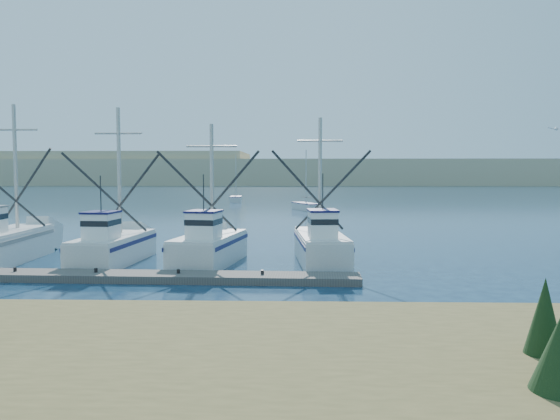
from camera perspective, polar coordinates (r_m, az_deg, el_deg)
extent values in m
plane|color=#0D223B|center=(20.08, -0.10, -10.89)|extent=(500.00, 500.00, 0.00)
cube|color=#56524C|center=(28.10, -20.57, -6.46)|extent=(27.24, 2.72, 0.36)
cube|color=tan|center=(229.40, 1.49, 3.96)|extent=(360.00, 60.00, 10.00)
cube|color=silver|center=(35.05, -26.66, -3.47)|extent=(2.88, 7.73, 1.72)
cylinder|color=#B7B2A8|center=(35.94, -25.91, 4.02)|extent=(0.22, 0.22, 7.40)
cube|color=silver|center=(32.43, -16.98, -4.02)|extent=(3.03, 7.45, 1.47)
cube|color=white|center=(30.50, -18.16, -1.74)|extent=(1.58, 1.88, 1.50)
cylinder|color=#B7B2A8|center=(33.30, -16.46, 3.87)|extent=(0.22, 0.22, 7.42)
cube|color=silver|center=(30.87, -7.39, -4.21)|extent=(3.68, 7.12, 1.53)
cube|color=white|center=(28.98, -7.96, -1.73)|extent=(1.77, 1.88, 1.50)
cylinder|color=#B7B2A8|center=(31.70, -7.13, 3.17)|extent=(0.22, 0.22, 6.37)
cube|color=silver|center=(31.02, 4.27, -4.11)|extent=(2.98, 7.95, 1.58)
cube|color=white|center=(28.85, 4.47, -1.64)|extent=(1.53, 2.00, 1.50)
cylinder|color=#B7B2A8|center=(32.04, 4.20, 3.60)|extent=(0.22, 0.22, 6.73)
cube|color=silver|center=(73.70, 2.73, 0.33)|extent=(3.95, 6.28, 0.90)
cylinder|color=#B7B2A8|center=(73.86, 2.73, 3.48)|extent=(0.12, 0.12, 7.20)
cube|color=silver|center=(94.09, -4.63, 1.12)|extent=(2.20, 5.82, 0.90)
cylinder|color=#B7B2A8|center=(94.27, -4.63, 3.59)|extent=(0.12, 0.12, 7.20)
sphere|color=white|center=(31.28, 26.91, 7.59)|extent=(0.17, 0.17, 0.17)
cube|color=white|center=(31.18, 26.48, 7.65)|extent=(0.43, 0.10, 0.12)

